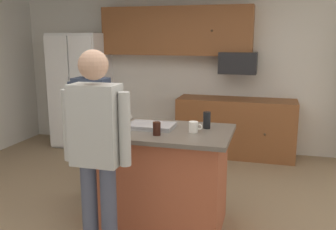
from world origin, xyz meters
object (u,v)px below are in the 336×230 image
at_px(microwave_over_range, 238,63).
at_px(mug_blue_stoneware, 194,127).
at_px(person_guest_by_door, 92,118).
at_px(glass_short_whisky, 157,129).
at_px(mug_ceramic_white, 125,117).
at_px(person_guest_right, 97,144).
at_px(refrigerator, 81,90).
at_px(tumbler_amber, 207,120).
at_px(serving_tray, 151,126).
at_px(kitchen_island, 160,177).

xyz_separation_m(microwave_over_range, mug_blue_stoneware, (-0.17, -2.45, -0.43)).
distance_m(person_guest_by_door, glass_short_whisky, 1.11).
height_order(mug_ceramic_white, glass_short_whisky, glass_short_whisky).
xyz_separation_m(person_guest_right, mug_blue_stoneware, (0.62, 0.74, 0.00)).
relative_size(person_guest_right, person_guest_by_door, 1.06).
xyz_separation_m(refrigerator, tumbler_amber, (2.52, -2.15, 0.10)).
relative_size(microwave_over_range, glass_short_whisky, 4.62).
bearing_deg(person_guest_right, microwave_over_range, 7.06).
relative_size(mug_blue_stoneware, glass_short_whisky, 1.06).
bearing_deg(tumbler_amber, refrigerator, 139.59).
bearing_deg(mug_ceramic_white, refrigerator, 128.20).
bearing_deg(person_guest_right, mug_ceramic_white, 30.49).
bearing_deg(mug_blue_stoneware, person_guest_by_door, 162.38).
bearing_deg(person_guest_by_door, person_guest_right, -38.54).
height_order(person_guest_right, serving_tray, person_guest_right).
bearing_deg(person_guest_right, mug_blue_stoneware, -19.13).
bearing_deg(mug_blue_stoneware, serving_tray, 173.48).
xyz_separation_m(kitchen_island, person_guest_right, (-0.29, -0.75, 0.52)).
xyz_separation_m(microwave_over_range, person_guest_right, (-0.79, -3.18, -0.44)).
bearing_deg(person_guest_right, person_guest_by_door, 49.63).
distance_m(refrigerator, mug_blue_stoneware, 3.36).
height_order(refrigerator, kitchen_island, refrigerator).
distance_m(microwave_over_range, person_guest_right, 3.31).
distance_m(refrigerator, glass_short_whisky, 3.30).
height_order(person_guest_by_door, glass_short_whisky, person_guest_by_door).
relative_size(refrigerator, person_guest_by_door, 1.15).
bearing_deg(person_guest_by_door, mug_ceramic_white, 3.86).
bearing_deg(glass_short_whisky, serving_tray, 119.11).
distance_m(refrigerator, microwave_over_range, 2.65).
xyz_separation_m(person_guest_right, mug_ceramic_white, (-0.16, 0.97, 0.00)).
xyz_separation_m(refrigerator, mug_ceramic_white, (1.65, -2.09, 0.07)).
bearing_deg(microwave_over_range, mug_ceramic_white, -113.37).
bearing_deg(refrigerator, mug_blue_stoneware, -43.78).
distance_m(tumbler_amber, mug_ceramic_white, 0.88).
xyz_separation_m(person_guest_by_door, serving_tray, (0.80, -0.34, 0.04)).
bearing_deg(kitchen_island, tumbler_amber, 21.77).
bearing_deg(tumbler_amber, kitchen_island, -158.23).
xyz_separation_m(microwave_over_range, serving_tray, (-0.60, -2.40, -0.46)).
distance_m(refrigerator, kitchen_island, 3.16).
bearing_deg(kitchen_island, serving_tray, 159.03).
bearing_deg(kitchen_island, glass_short_whisky, -80.02).
bearing_deg(microwave_over_range, mug_blue_stoneware, -94.01).
height_order(tumbler_amber, mug_ceramic_white, tumbler_amber).
xyz_separation_m(mug_blue_stoneware, serving_tray, (-0.43, 0.05, -0.03)).
relative_size(microwave_over_range, tumbler_amber, 3.44).
distance_m(tumbler_amber, serving_tray, 0.54).
height_order(kitchen_island, person_guest_right, person_guest_right).
bearing_deg(serving_tray, tumbler_amber, 14.14).
relative_size(kitchen_island, tumbler_amber, 8.41).
bearing_deg(microwave_over_range, person_guest_right, -104.00).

